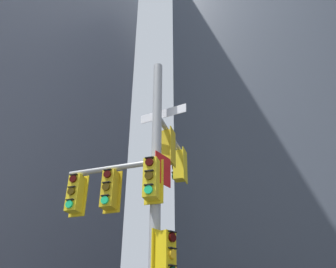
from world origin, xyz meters
The scene contains 2 objects.
building_mid_block centered at (3.27, 20.81, 15.62)m, with size 14.58×14.58×31.23m, color #4C5460.
signal_pole_assembly centered at (-0.33, 0.27, 4.98)m, with size 3.33×3.05×8.97m.
Camera 1 is at (2.91, -7.24, 2.06)m, focal length 35.59 mm.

